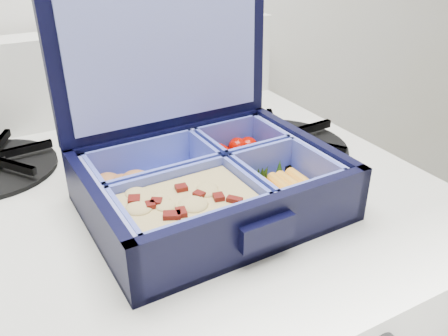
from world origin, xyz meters
TOP-DOWN VIEW (x-y plane):
  - bento_box at (-0.26, 1.64)m, footprint 0.25×0.20m
  - burner_grate at (-0.12, 1.72)m, footprint 0.19×0.19m
  - fork at (-0.20, 1.79)m, footprint 0.13×0.18m

SIDE VIEW (x-z plane):
  - fork at x=-0.20m, z-range 0.82..0.82m
  - burner_grate at x=-0.12m, z-range 0.82..0.84m
  - bento_box at x=-0.26m, z-range 0.82..0.88m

